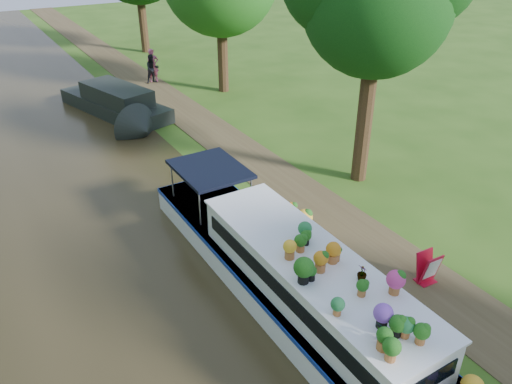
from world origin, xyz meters
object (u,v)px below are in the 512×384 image
object	(u,v)px
sandwich_board	(428,269)
pedestrian_dark	(152,69)
pedestrian_pink	(153,65)
plant_boat	(311,294)
second_boat	(117,104)

from	to	relation	value
sandwich_board	pedestrian_dark	size ratio (longest dim) A/B	0.55
pedestrian_pink	pedestrian_dark	world-z (taller)	pedestrian_pink
plant_boat	pedestrian_dark	bearing A→B (deg)	79.21
plant_boat	pedestrian_dark	size ratio (longest dim) A/B	8.28
plant_boat	sandwich_board	bearing A→B (deg)	-7.12
second_boat	pedestrian_pink	size ratio (longest dim) A/B	4.23
second_boat	pedestrian_dark	distance (m)	5.39
plant_boat	sandwich_board	xyz separation A→B (m)	(3.54, -0.44, -0.42)
plant_boat	pedestrian_pink	world-z (taller)	plant_boat
second_boat	sandwich_board	size ratio (longest dim) A/B	8.94
second_boat	pedestrian_pink	distance (m)	5.66
plant_boat	pedestrian_pink	bearing A→B (deg)	78.97
second_boat	pedestrian_pink	world-z (taller)	pedestrian_pink
second_boat	plant_boat	bearing A→B (deg)	-107.44
sandwich_board	pedestrian_dark	xyz separation A→B (m)	(0.37, 20.94, 0.41)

